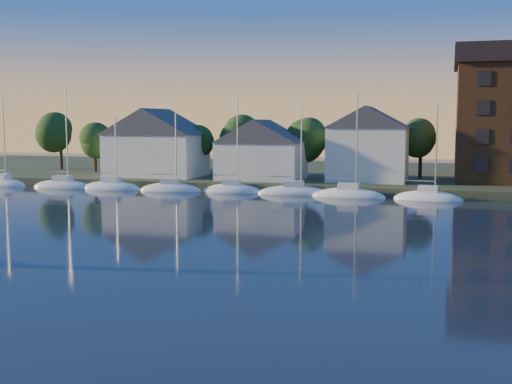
% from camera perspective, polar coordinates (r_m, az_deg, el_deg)
% --- Properties ---
extents(ground, '(260.00, 260.00, 0.00)m').
position_cam_1_polar(ground, '(32.86, -17.85, -9.61)').
color(ground, black).
rests_on(ground, ground).
extents(shoreline_land, '(160.00, 50.00, 2.00)m').
position_cam_1_polar(shoreline_land, '(102.91, 6.53, 1.34)').
color(shoreline_land, '#313C23').
rests_on(shoreline_land, ground).
extents(wooden_dock, '(120.00, 3.00, 1.00)m').
position_cam_1_polar(wooden_dock, '(80.49, 3.60, -0.01)').
color(wooden_dock, brown).
rests_on(wooden_dock, ground).
extents(clubhouse_west, '(13.65, 9.45, 9.64)m').
position_cam_1_polar(clubhouse_west, '(93.07, -8.85, 4.44)').
color(clubhouse_west, white).
rests_on(clubhouse_west, shoreline_land).
extents(clubhouse_centre, '(11.55, 8.40, 8.08)m').
position_cam_1_polar(clubhouse_centre, '(86.44, 0.50, 3.85)').
color(clubhouse_centre, white).
rests_on(clubhouse_centre, shoreline_land).
extents(clubhouse_east, '(10.50, 8.40, 9.80)m').
position_cam_1_polar(clubhouse_east, '(85.56, 9.95, 4.31)').
color(clubhouse_east, white).
rests_on(clubhouse_east, shoreline_land).
extents(tree_line, '(93.40, 5.40, 8.90)m').
position_cam_1_polar(tree_line, '(90.38, 6.47, 5.21)').
color(tree_line, '#39271A').
rests_on(tree_line, shoreline_land).
extents(moored_fleet, '(63.50, 2.40, 12.05)m').
position_cam_1_polar(moored_fleet, '(81.23, -5.15, 0.11)').
color(moored_fleet, white).
rests_on(moored_fleet, ground).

